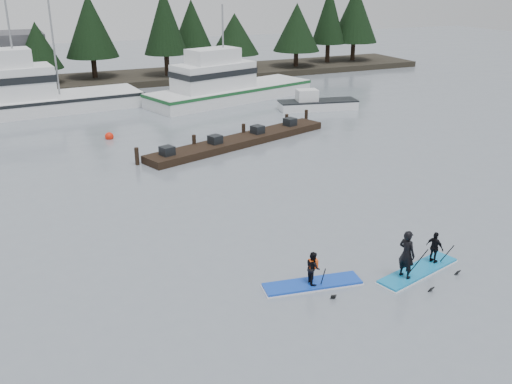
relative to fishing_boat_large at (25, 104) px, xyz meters
name	(u,v)px	position (x,y,z in m)	size (l,w,h in m)	color
ground	(326,275)	(7.92, -31.50, -0.71)	(160.00, 160.00, 0.00)	slate
far_shore	(104,80)	(7.92, 10.50, -0.41)	(70.00, 8.00, 0.60)	#2D281E
treeline	(104,84)	(7.92, 10.50, -0.71)	(60.00, 4.00, 8.00)	black
fishing_boat_large	(25,104)	(0.00, 0.00, 0.00)	(16.86, 5.85, 9.47)	white
fishing_boat_medium	(227,93)	(15.90, -2.08, -0.08)	(15.42, 8.14, 8.78)	white
skiff	(318,105)	(21.23, -8.18, -0.35)	(6.17, 1.85, 0.72)	white
floating_dock	(240,141)	(11.71, -14.78, -0.49)	(13.41, 1.79, 0.45)	black
buoy_c	(303,102)	(21.57, -5.09, -0.71)	(0.56, 0.56, 0.56)	red
buoy_b	(109,139)	(4.43, -10.06, -0.71)	(0.56, 0.56, 0.56)	red
paddleboard_solo	(313,276)	(7.12, -31.94, -0.35)	(3.51, 1.38, 1.78)	#1441BD
paddleboard_duo	(417,259)	(10.91, -32.75, -0.10)	(3.70, 1.72, 2.36)	#137DB8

